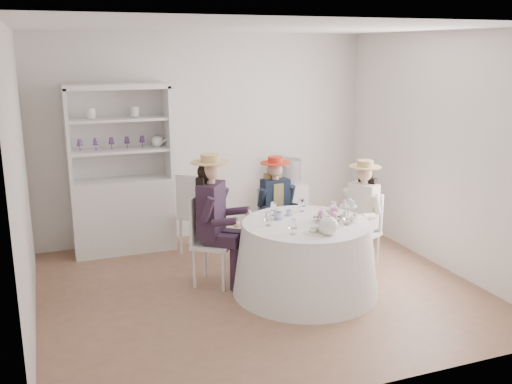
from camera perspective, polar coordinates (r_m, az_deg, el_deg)
name	(u,v)px	position (r m, az deg, el deg)	size (l,w,h in m)	color
ground	(259,289)	(6.20, 0.33, -9.66)	(4.50, 4.50, 0.00)	brown
ceiling	(260,28)	(5.67, 0.37, 16.13)	(4.50, 4.50, 0.00)	white
wall_back	(206,137)	(7.66, -5.05, 5.46)	(4.50, 4.50, 0.00)	silver
wall_front	(362,220)	(4.04, 10.58, -2.74)	(4.50, 4.50, 0.00)	silver
wall_left	(21,184)	(5.43, -22.43, 0.76)	(4.50, 4.50, 0.00)	silver
wall_right	(442,152)	(6.91, 18.09, 3.84)	(4.50, 4.50, 0.00)	silver
tea_table	(305,257)	(6.03, 4.97, -6.54)	(1.53, 1.53, 0.76)	white
hutch	(122,193)	(7.33, -13.23, -0.09)	(1.36, 0.76, 2.10)	silver
side_table	(288,207)	(8.01, 3.26, -1.48)	(0.44, 0.44, 0.69)	silver
hatbox	(289,171)	(7.89, 3.32, 2.10)	(0.33, 0.33, 0.33)	black
guest_left	(214,213)	(6.07, -4.27, -2.07)	(0.62, 0.59, 1.44)	silver
guest_mid	(276,202)	(6.81, 1.99, -1.04)	(0.46, 0.48, 1.27)	silver
guest_right	(362,208)	(6.68, 10.56, -1.59)	(0.54, 0.49, 1.28)	silver
spare_chair	(196,211)	(7.12, -6.06, -1.86)	(0.59, 0.59, 1.02)	silver
teacup_a	(278,216)	(5.98, 2.20, -2.42)	(0.09, 0.09, 0.07)	white
teacup_b	(289,213)	(6.12, 3.28, -2.12)	(0.06, 0.06, 0.06)	white
teacup_c	(324,214)	(6.11, 6.81, -2.20)	(0.08, 0.08, 0.06)	white
flower_bowl	(324,219)	(5.96, 6.84, -2.68)	(0.21, 0.21, 0.05)	white
flower_arrangement	(328,214)	(5.89, 7.18, -2.17)	(0.21, 0.21, 0.08)	pink
table_teapot	(328,226)	(5.54, 7.23, -3.37)	(0.27, 0.19, 0.20)	white
sandwich_plate	(316,231)	(5.59, 6.04, -3.93)	(0.24, 0.24, 0.05)	white
cupcake_stand	(348,213)	(6.00, 9.22, -2.11)	(0.24, 0.24, 0.22)	white
stemware_set	(306,216)	(5.88, 5.06, -2.36)	(0.88, 0.88, 0.15)	white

